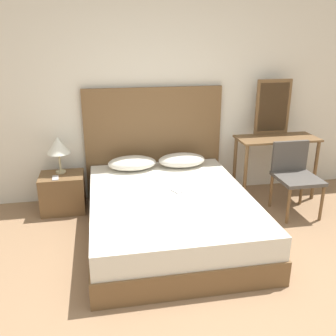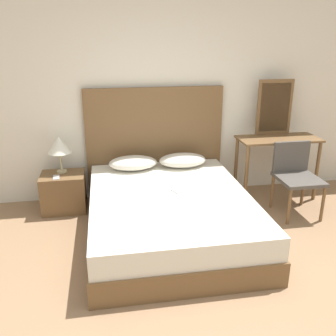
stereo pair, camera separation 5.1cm
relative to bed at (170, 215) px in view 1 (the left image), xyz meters
name	(u,v)px [view 1 (the left image)]	position (x,y,z in m)	size (l,w,h in m)	color
ground_plane	(210,328)	(0.03, -1.40, -0.23)	(16.00, 16.00, 0.00)	#8C6B4C
wall_back	(155,92)	(0.03, 1.17, 1.12)	(10.00, 0.06, 2.70)	silver
bed	(170,215)	(0.00, 0.00, 0.00)	(1.66, 2.13, 0.47)	brown
headboard	(154,143)	(0.00, 1.09, 0.48)	(1.74, 0.05, 1.42)	brown
pillow_left	(132,163)	(-0.31, 0.83, 0.32)	(0.58, 0.37, 0.16)	silver
pillow_right	(182,160)	(0.31, 0.83, 0.32)	(0.58, 0.37, 0.16)	silver
phone_on_bed	(176,191)	(0.08, 0.06, 0.24)	(0.13, 0.17, 0.01)	#B7B7BC
nightstand	(63,193)	(-1.16, 0.81, 0.00)	(0.51, 0.42, 0.46)	brown
table_lamp	(58,146)	(-1.16, 0.90, 0.56)	(0.28, 0.28, 0.44)	tan
phone_on_nightstand	(55,178)	(-1.21, 0.71, 0.23)	(0.08, 0.16, 0.01)	#B7B7BC
vanity_desk	(276,149)	(1.53, 0.75, 0.42)	(1.02, 0.45, 0.80)	brown
vanity_mirror	(273,107)	(1.53, 0.95, 0.92)	(0.46, 0.03, 0.70)	brown
chair	(295,172)	(1.56, 0.30, 0.26)	(0.47, 0.50, 0.83)	#4C4742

